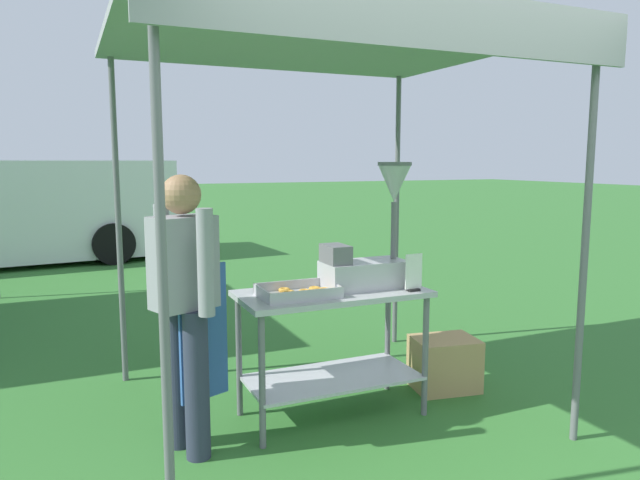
{
  "coord_description": "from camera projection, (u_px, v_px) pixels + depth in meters",
  "views": [
    {
      "loc": [
        -1.7,
        -2.48,
        1.68
      ],
      "look_at": [
        -0.14,
        1.07,
        1.15
      ],
      "focal_mm": 32.67,
      "sensor_mm": 36.0,
      "label": 1
    }
  ],
  "objects": [
    {
      "name": "ground_plane",
      "position": [
        195.0,
        276.0,
        8.6
      ],
      "size": [
        70.0,
        70.0,
        0.0
      ],
      "primitive_type": "plane",
      "color": "#33702D"
    },
    {
      "name": "stall_canopy",
      "position": [
        326.0,
        50.0,
        3.66
      ],
      "size": [
        2.61,
        2.31,
        2.47
      ],
      "color": "slate",
      "rests_on": "ground"
    },
    {
      "name": "donut_cart",
      "position": [
        332.0,
        325.0,
        3.81
      ],
      "size": [
        1.23,
        0.59,
        0.85
      ],
      "color": "#B7B7BC",
      "rests_on": "ground"
    },
    {
      "name": "donut_tray",
      "position": [
        299.0,
        293.0,
        3.63
      ],
      "size": [
        0.48,
        0.33,
        0.07
      ],
      "color": "#B7B7BC",
      "rests_on": "donut_cart"
    },
    {
      "name": "donut_fryer",
      "position": [
        371.0,
        247.0,
        3.86
      ],
      "size": [
        0.61,
        0.28,
        0.83
      ],
      "color": "#B7B7BC",
      "rests_on": "donut_cart"
    },
    {
      "name": "menu_sign",
      "position": [
        414.0,
        275.0,
        3.76
      ],
      "size": [
        0.13,
        0.05,
        0.24
      ],
      "color": "black",
      "rests_on": "donut_cart"
    },
    {
      "name": "vendor",
      "position": [
        185.0,
        300.0,
        3.28
      ],
      "size": [
        0.46,
        0.53,
        1.61
      ],
      "color": "#2D3347",
      "rests_on": "ground"
    },
    {
      "name": "supply_crate",
      "position": [
        444.0,
        363.0,
        4.31
      ],
      "size": [
        0.51,
        0.42,
        0.39
      ],
      "color": "tan",
      "rests_on": "ground"
    }
  ]
}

